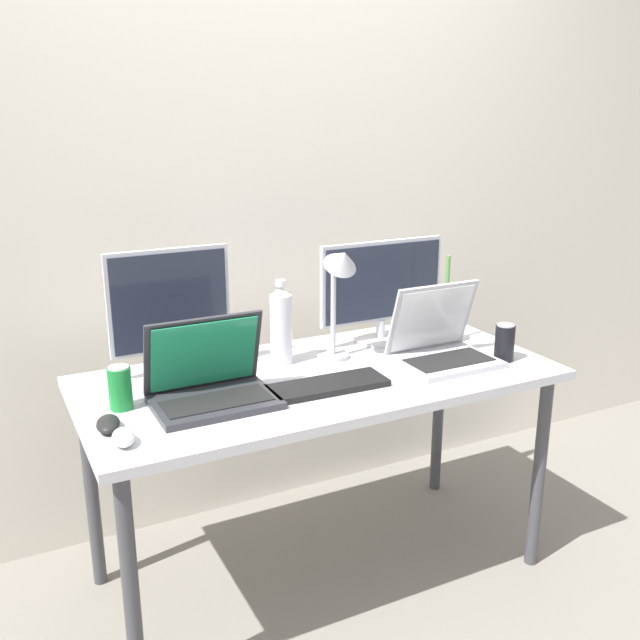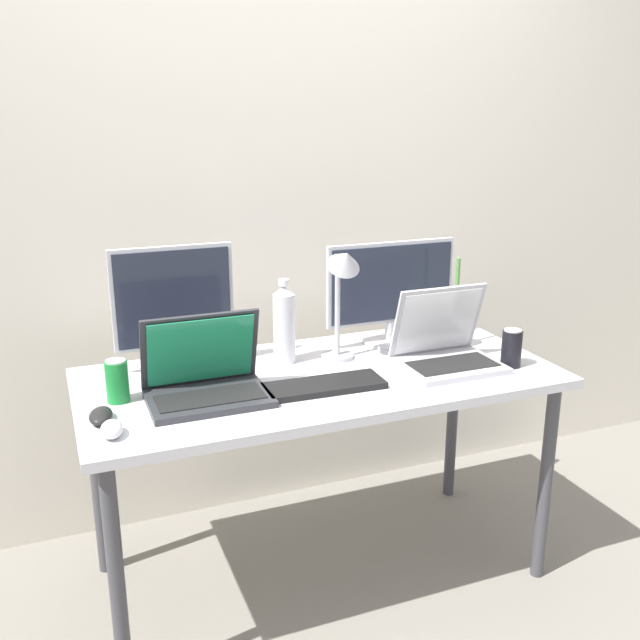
{
  "view_description": "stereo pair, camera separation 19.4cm",
  "coord_description": "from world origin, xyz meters",
  "px_view_note": "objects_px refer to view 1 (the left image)",
  "views": [
    {
      "loc": [
        -0.96,
        -1.9,
        1.56
      ],
      "look_at": [
        0.0,
        0.0,
        0.92
      ],
      "focal_mm": 40.0,
      "sensor_mm": 36.0,
      "label": 1
    },
    {
      "loc": [
        -0.79,
        -1.98,
        1.56
      ],
      "look_at": [
        0.0,
        0.0,
        0.92
      ],
      "focal_mm": 40.0,
      "sensor_mm": 36.0,
      "label": 2
    }
  ],
  "objects_px": {
    "water_bottle": "(281,325)",
    "soda_can_by_laptop": "(504,343)",
    "mouse_by_keyboard": "(123,437)",
    "mouse_by_laptop": "(108,424)",
    "soda_can_near_keyboard": "(120,388)",
    "desk_lamp": "(340,282)",
    "monitor_center": "(382,288)",
    "bamboo_vase": "(445,323)",
    "laptop_silver": "(211,383)",
    "laptop_secondary": "(440,344)",
    "work_desk": "(320,394)",
    "monitor_left": "(170,309)",
    "keyboard_main": "(328,386)"
  },
  "relations": [
    {
      "from": "water_bottle",
      "to": "soda_can_by_laptop",
      "type": "bearing_deg",
      "value": -24.9
    },
    {
      "from": "mouse_by_keyboard",
      "to": "mouse_by_laptop",
      "type": "xyz_separation_m",
      "value": [
        -0.02,
        0.11,
        -0.0
      ]
    },
    {
      "from": "mouse_by_keyboard",
      "to": "soda_can_near_keyboard",
      "type": "height_order",
      "value": "soda_can_near_keyboard"
    },
    {
      "from": "water_bottle",
      "to": "desk_lamp",
      "type": "height_order",
      "value": "desk_lamp"
    },
    {
      "from": "monitor_center",
      "to": "soda_can_near_keyboard",
      "type": "xyz_separation_m",
      "value": [
        -0.98,
        -0.19,
        -0.13
      ]
    },
    {
      "from": "bamboo_vase",
      "to": "laptop_silver",
      "type": "bearing_deg",
      "value": -171.47
    },
    {
      "from": "mouse_by_laptop",
      "to": "soda_can_by_laptop",
      "type": "bearing_deg",
      "value": 8.72
    },
    {
      "from": "laptop_secondary",
      "to": "bamboo_vase",
      "type": "relative_size",
      "value": 0.99
    },
    {
      "from": "work_desk",
      "to": "laptop_secondary",
      "type": "relative_size",
      "value": 4.76
    },
    {
      "from": "laptop_silver",
      "to": "monitor_left",
      "type": "bearing_deg",
      "value": 96.19
    },
    {
      "from": "water_bottle",
      "to": "bamboo_vase",
      "type": "relative_size",
      "value": 0.89
    },
    {
      "from": "mouse_by_laptop",
      "to": "laptop_silver",
      "type": "bearing_deg",
      "value": 21.4
    },
    {
      "from": "monitor_left",
      "to": "mouse_by_keyboard",
      "type": "distance_m",
      "value": 0.55
    },
    {
      "from": "laptop_secondary",
      "to": "soda_can_by_laptop",
      "type": "xyz_separation_m",
      "value": [
        0.2,
        -0.09,
        0.0
      ]
    },
    {
      "from": "keyboard_main",
      "to": "mouse_by_laptop",
      "type": "distance_m",
      "value": 0.65
    },
    {
      "from": "work_desk",
      "to": "keyboard_main",
      "type": "xyz_separation_m",
      "value": [
        -0.04,
        -0.12,
        0.08
      ]
    },
    {
      "from": "keyboard_main",
      "to": "mouse_by_laptop",
      "type": "relative_size",
      "value": 3.36
    },
    {
      "from": "laptop_silver",
      "to": "bamboo_vase",
      "type": "distance_m",
      "value": 0.94
    },
    {
      "from": "monitor_center",
      "to": "soda_can_near_keyboard",
      "type": "relative_size",
      "value": 3.86
    },
    {
      "from": "water_bottle",
      "to": "soda_can_by_laptop",
      "type": "distance_m",
      "value": 0.75
    },
    {
      "from": "monitor_left",
      "to": "desk_lamp",
      "type": "height_order",
      "value": "desk_lamp"
    },
    {
      "from": "soda_can_near_keyboard",
      "to": "monitor_left",
      "type": "bearing_deg",
      "value": 45.61
    },
    {
      "from": "monitor_center",
      "to": "soda_can_by_laptop",
      "type": "relative_size",
      "value": 3.86
    },
    {
      "from": "monitor_center",
      "to": "mouse_by_keyboard",
      "type": "height_order",
      "value": "monitor_center"
    },
    {
      "from": "water_bottle",
      "to": "soda_can_near_keyboard",
      "type": "xyz_separation_m",
      "value": [
        -0.56,
        -0.14,
        -0.07
      ]
    },
    {
      "from": "work_desk",
      "to": "keyboard_main",
      "type": "relative_size",
      "value": 4.12
    },
    {
      "from": "monitor_center",
      "to": "laptop_secondary",
      "type": "relative_size",
      "value": 1.53
    },
    {
      "from": "monitor_left",
      "to": "soda_can_near_keyboard",
      "type": "height_order",
      "value": "monitor_left"
    },
    {
      "from": "work_desk",
      "to": "soda_can_by_laptop",
      "type": "bearing_deg",
      "value": -15.21
    },
    {
      "from": "work_desk",
      "to": "water_bottle",
      "type": "bearing_deg",
      "value": 114.53
    },
    {
      "from": "laptop_secondary",
      "to": "water_bottle",
      "type": "distance_m",
      "value": 0.54
    },
    {
      "from": "monitor_center",
      "to": "keyboard_main",
      "type": "height_order",
      "value": "monitor_center"
    },
    {
      "from": "soda_can_near_keyboard",
      "to": "desk_lamp",
      "type": "bearing_deg",
      "value": 4.86
    },
    {
      "from": "work_desk",
      "to": "desk_lamp",
      "type": "distance_m",
      "value": 0.37
    },
    {
      "from": "work_desk",
      "to": "soda_can_by_laptop",
      "type": "relative_size",
      "value": 12.0
    },
    {
      "from": "laptop_silver",
      "to": "water_bottle",
      "type": "distance_m",
      "value": 0.38
    },
    {
      "from": "soda_can_by_laptop",
      "to": "desk_lamp",
      "type": "height_order",
      "value": "desk_lamp"
    },
    {
      "from": "monitor_left",
      "to": "water_bottle",
      "type": "relative_size",
      "value": 1.42
    },
    {
      "from": "monitor_left",
      "to": "mouse_by_laptop",
      "type": "distance_m",
      "value": 0.48
    },
    {
      "from": "monitor_center",
      "to": "water_bottle",
      "type": "xyz_separation_m",
      "value": [
        -0.42,
        -0.05,
        -0.06
      ]
    },
    {
      "from": "water_bottle",
      "to": "keyboard_main",
      "type": "bearing_deg",
      "value": -83.09
    },
    {
      "from": "soda_can_near_keyboard",
      "to": "soda_can_by_laptop",
      "type": "distance_m",
      "value": 1.25
    },
    {
      "from": "mouse_by_keyboard",
      "to": "soda_can_near_keyboard",
      "type": "relative_size",
      "value": 0.74
    },
    {
      "from": "monitor_left",
      "to": "keyboard_main",
      "type": "height_order",
      "value": "monitor_left"
    },
    {
      "from": "work_desk",
      "to": "monitor_center",
      "type": "bearing_deg",
      "value": 29.98
    },
    {
      "from": "water_bottle",
      "to": "laptop_secondary",
      "type": "bearing_deg",
      "value": -25.17
    },
    {
      "from": "soda_can_near_keyboard",
      "to": "keyboard_main",
      "type": "bearing_deg",
      "value": -12.73
    },
    {
      "from": "soda_can_near_keyboard",
      "to": "soda_can_by_laptop",
      "type": "relative_size",
      "value": 1.0
    },
    {
      "from": "mouse_by_laptop",
      "to": "bamboo_vase",
      "type": "bearing_deg",
      "value": 19.98
    },
    {
      "from": "desk_lamp",
      "to": "soda_can_near_keyboard",
      "type": "bearing_deg",
      "value": -175.14
    }
  ]
}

